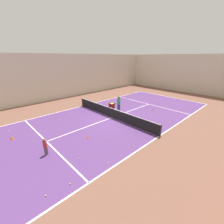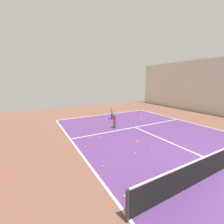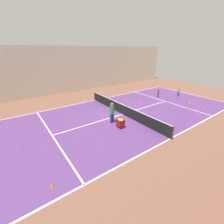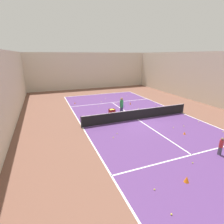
{
  "view_description": "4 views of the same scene",
  "coord_description": "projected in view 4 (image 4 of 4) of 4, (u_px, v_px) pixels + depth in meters",
  "views": [
    {
      "loc": [
        10.3,
        -9.85,
        5.91
      ],
      "look_at": [
        0.0,
        0.0,
        0.61
      ],
      "focal_mm": 24.0,
      "sensor_mm": 36.0,
      "label": 1
    },
    {
      "loc": [
        7.49,
        2.79,
        3.82
      ],
      "look_at": [
        0.35,
        -9.98,
        0.74
      ],
      "focal_mm": 24.0,
      "sensor_mm": 36.0,
      "label": 2
    },
    {
      "loc": [
        -10.3,
        8.66,
        5.91
      ],
      "look_at": [
        -0.86,
        1.89,
        1.0
      ],
      "focal_mm": 24.0,
      "sensor_mm": 36.0,
      "label": 3
    },
    {
      "loc": [
        -8.08,
        -13.68,
        5.91
      ],
      "look_at": [
        -1.94,
        1.82,
        0.44
      ],
      "focal_mm": 28.0,
      "sensor_mm": 36.0,
      "label": 4
    }
  ],
  "objects": [
    {
      "name": "training_cone_0",
      "position": [
        75.0,
        103.0,
        22.15
      ],
      "size": [
        0.17,
        0.17,
        0.21
      ],
      "primitive_type": "cone",
      "color": "orange",
      "rests_on": "ground"
    },
    {
      "name": "tennis_ball_8",
      "position": [
        223.0,
        132.0,
        14.01
      ],
      "size": [
        0.07,
        0.07,
        0.07
      ],
      "primitive_type": "sphere",
      "color": "yellow",
      "rests_on": "ground"
    },
    {
      "name": "line_baseline_far",
      "position": [
        99.0,
        94.0,
        27.55
      ],
      "size": [
        10.72,
        0.1,
        0.0
      ],
      "primitive_type": "cube",
      "color": "white",
      "rests_on": "ground"
    },
    {
      "name": "tennis_ball_27",
      "position": [
        116.0,
        103.0,
        22.38
      ],
      "size": [
        0.07,
        0.07,
        0.07
      ],
      "primitive_type": "sphere",
      "color": "yellow",
      "rests_on": "ground"
    },
    {
      "name": "hall_enclosure_right",
      "position": [
        223.0,
        81.0,
        19.54
      ],
      "size": [
        0.15,
        35.42,
        6.31
      ],
      "color": "beige",
      "rests_on": "ground"
    },
    {
      "name": "tennis_ball_2",
      "position": [
        139.0,
        109.0,
        20.0
      ],
      "size": [
        0.07,
        0.07,
        0.07
      ],
      "primitive_type": "sphere",
      "color": "yellow",
      "rests_on": "ground"
    },
    {
      "name": "tennis_ball_0",
      "position": [
        151.0,
        113.0,
        18.51
      ],
      "size": [
        0.07,
        0.07,
        0.07
      ],
      "primitive_type": "sphere",
      "color": "yellow",
      "rests_on": "ground"
    },
    {
      "name": "line_sideline_left",
      "position": [
        83.0,
        128.0,
        14.88
      ],
      "size": [
        0.1,
        24.43,
        0.0
      ],
      "primitive_type": "cube",
      "color": "white",
      "rests_on": "ground"
    },
    {
      "name": "hall_enclosure_left",
      "position": [
        2.0,
        97.0,
        12.0
      ],
      "size": [
        0.15,
        35.42,
        6.31
      ],
      "color": "beige",
      "rests_on": "ground"
    },
    {
      "name": "ball_cart",
      "position": [
        112.0,
        111.0,
        17.52
      ],
      "size": [
        0.6,
        0.46,
        0.75
      ],
      "color": "maroon",
      "rests_on": "ground"
    },
    {
      "name": "tennis_ball_7",
      "position": [
        171.0,
        214.0,
        6.75
      ],
      "size": [
        0.07,
        0.07,
        0.07
      ],
      "primitive_type": "sphere",
      "color": "yellow",
      "rests_on": "ground"
    },
    {
      "name": "tennis_ball_22",
      "position": [
        113.0,
        137.0,
        13.03
      ],
      "size": [
        0.07,
        0.07,
        0.07
      ],
      "primitive_type": "sphere",
      "color": "yellow",
      "rests_on": "ground"
    },
    {
      "name": "training_cone_2",
      "position": [
        185.0,
        133.0,
        13.6
      ],
      "size": [
        0.19,
        0.19,
        0.21
      ],
      "primitive_type": "cone",
      "color": "orange",
      "rests_on": "ground"
    },
    {
      "name": "tennis_ball_33",
      "position": [
        221.0,
        140.0,
        12.63
      ],
      "size": [
        0.07,
        0.07,
        0.07
      ],
      "primitive_type": "sphere",
      "color": "yellow",
      "rests_on": "ground"
    },
    {
      "name": "tennis_ball_11",
      "position": [
        184.0,
        126.0,
        15.12
      ],
      "size": [
        0.07,
        0.07,
        0.07
      ],
      "primitive_type": "sphere",
      "color": "yellow",
      "rests_on": "ground"
    },
    {
      "name": "court_playing_area",
      "position": [
        138.0,
        119.0,
        16.76
      ],
      "size": [
        10.72,
        24.43,
        0.0
      ],
      "color": "#563370",
      "rests_on": "ground"
    },
    {
      "name": "coach_at_net",
      "position": [
        122.0,
        105.0,
        17.8
      ],
      "size": [
        0.39,
        0.69,
        1.81
      ],
      "rotation": [
        0.0,
        0.0,
        -1.48
      ],
      "color": "#2D3351",
      "rests_on": "ground"
    },
    {
      "name": "tennis_ball_10",
      "position": [
        153.0,
        101.0,
        23.17
      ],
      "size": [
        0.07,
        0.07,
        0.07
      ],
      "primitive_type": "sphere",
      "color": "yellow",
      "rests_on": "ground"
    },
    {
      "name": "tennis_ball_26",
      "position": [
        99.0,
        106.0,
        20.93
      ],
      "size": [
        0.07,
        0.07,
        0.07
      ],
      "primitive_type": "sphere",
      "color": "yellow",
      "rests_on": "ground"
    },
    {
      "name": "tennis_ball_1",
      "position": [
        65.0,
        97.0,
        25.78
      ],
      "size": [
        0.07,
        0.07,
        0.07
      ],
      "primitive_type": "sphere",
      "color": "yellow",
      "rests_on": "ground"
    },
    {
      "name": "line_service_near",
      "position": [
        192.0,
        155.0,
        10.82
      ],
      "size": [
        10.72,
        0.1,
        0.0
      ],
      "primitive_type": "cube",
      "color": "white",
      "rests_on": "ground"
    },
    {
      "name": "tennis_ball_16",
      "position": [
        199.0,
        122.0,
        16.05
      ],
      "size": [
        0.07,
        0.07,
        0.07
      ],
      "primitive_type": "sphere",
      "color": "yellow",
      "rests_on": "ground"
    },
    {
      "name": "tennis_ball_37",
      "position": [
        185.0,
        115.0,
        17.83
      ],
      "size": [
        0.07,
        0.07,
        0.07
      ],
      "primitive_type": "sphere",
      "color": "yellow",
      "rests_on": "ground"
    },
    {
      "name": "tennis_ball_14",
      "position": [
        158.0,
        105.0,
        21.28
      ],
      "size": [
        0.07,
        0.07,
        0.07
      ],
      "primitive_type": "sphere",
      "color": "yellow",
      "rests_on": "ground"
    },
    {
      "name": "tennis_ball_28",
      "position": [
        117.0,
        133.0,
        13.71
      ],
      "size": [
        0.07,
        0.07,
        0.07
      ],
      "primitive_type": "sphere",
      "color": "yellow",
      "rests_on": "ground"
    },
    {
      "name": "tennis_ball_23",
      "position": [
        101.0,
        101.0,
        23.08
      ],
      "size": [
        0.07,
        0.07,
        0.07
      ],
      "primitive_type": "sphere",
      "color": "yellow",
      "rests_on": "ground"
    },
    {
      "name": "tennis_ball_15",
      "position": [
        193.0,
        163.0,
        9.97
      ],
      "size": [
        0.07,
        0.07,
        0.07
      ],
      "primitive_type": "sphere",
      "color": "yellow",
      "rests_on": "ground"
    },
    {
      "name": "tennis_ball_34",
      "position": [
        72.0,
        112.0,
        18.74
      ],
      "size": [
        0.07,
        0.07,
        0.07
      ],
      "primitive_type": "sphere",
      "color": "yellow",
      "rests_on": "ground"
    },
    {
      "name": "ground_plane",
      "position": [
        138.0,
        119.0,
        16.76
      ],
      "size": [
        39.12,
        39.12,
        0.0
      ],
      "primitive_type": "plane",
      "color": "brown"
    },
    {
      "name": "tennis_ball_29",
      "position": [
        169.0,
        109.0,
        19.95
      ],
      "size": [
        0.07,
        0.07,
        0.07
      ],
      "primitive_type": "sphere",
      "color": "yellow",
      "rests_on": "ground"
    },
    {
      "name": "tennis_ball_17",
      "position": [
        114.0,
        93.0,
        27.91
      ],
      "size": [
        0.07,
        0.07,
        0.07
      ],
      "primitive_type": "sphere",
      "color": "yellow",
      "rests_on": "ground"
    },
    {
      "name": "tennis_ball_36",
      "position": [
        155.0,
        104.0,
        21.83
      ],
      "size": [
        0.07,
        0.07,
        0.07
      ],
      "primitive_type": "sphere",
      "color": "yellow",
      "rests_on": "ground"
    },
    {
      "name": "tennis_ball_18",
      "position": [
        144.0,
        99.0,
        24.54
      ],
      "size": [
        0.07,
        0.07,
        0.07
      ],
      "primitive_type": "sphere",
      "color": "yellow",
      "rests_on": "ground"
    },
    {
      "name": "training_cone_3",
      "position": [
        187.0,
        179.0,
        8.47
      ],
      "size": [
        0.25,
        0.25,
        0.32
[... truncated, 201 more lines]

